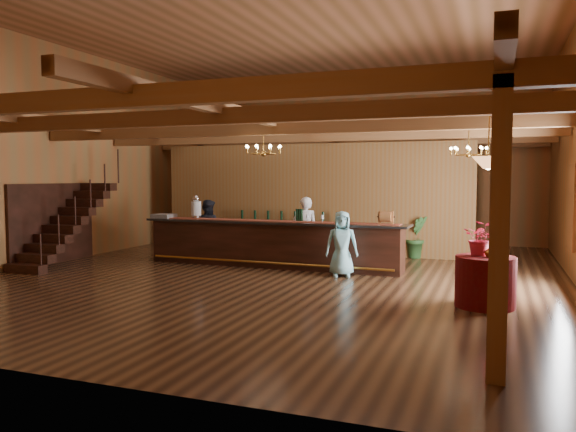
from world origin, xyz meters
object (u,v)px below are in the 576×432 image
(pendant_lamp, at_px, (488,162))
(bartender, at_px, (305,230))
(raffle_drum, at_px, (386,217))
(round_table, at_px, (485,282))
(floor_plant, at_px, (417,237))
(beverage_dispenser, at_px, (196,207))
(backbar_shelf, at_px, (288,237))
(chandelier_left, at_px, (263,149))
(chandelier_right, at_px, (469,151))
(guest, at_px, (342,244))
(tasting_bar, at_px, (272,243))
(staff_second, at_px, (208,229))

(pendant_lamp, height_order, bartender, pendant_lamp)
(raffle_drum, xyz_separation_m, round_table, (2.14, -2.57, -0.86))
(bartender, distance_m, floor_plant, 3.18)
(beverage_dispenser, distance_m, floor_plant, 5.89)
(backbar_shelf, bearing_deg, pendant_lamp, -34.79)
(backbar_shelf, height_order, chandelier_left, chandelier_left)
(chandelier_right, relative_size, guest, 0.56)
(raffle_drum, xyz_separation_m, guest, (-0.84, -0.61, -0.56))
(backbar_shelf, bearing_deg, chandelier_right, -9.58)
(tasting_bar, bearing_deg, floor_plant, 41.81)
(bartender, bearing_deg, round_table, 119.00)
(tasting_bar, bearing_deg, bartender, 51.74)
(bartender, bearing_deg, beverage_dispenser, -9.41)
(pendant_lamp, bearing_deg, tasting_bar, 151.39)
(backbar_shelf, bearing_deg, beverage_dispenser, -118.04)
(round_table, height_order, staff_second, staff_second)
(backbar_shelf, bearing_deg, floor_plant, 13.37)
(raffle_drum, height_order, chandelier_left, chandelier_left)
(raffle_drum, xyz_separation_m, staff_second, (-4.90, 0.84, -0.50))
(tasting_bar, bearing_deg, raffle_drum, -1.05)
(bartender, bearing_deg, pendant_lamp, 119.00)
(tasting_bar, xyz_separation_m, backbar_shelf, (-0.45, 2.36, -0.10))
(tasting_bar, relative_size, guest, 4.64)
(backbar_shelf, relative_size, chandelier_right, 4.09)
(guest, distance_m, floor_plant, 3.59)
(chandelier_left, height_order, floor_plant, chandelier_left)
(guest, xyz_separation_m, floor_plant, (1.19, 3.39, -0.15))
(chandelier_left, xyz_separation_m, floor_plant, (2.81, 3.89, -2.20))
(beverage_dispenser, relative_size, guest, 0.42)
(chandelier_left, xyz_separation_m, chandelier_right, (4.15, 1.99, -0.01))
(beverage_dispenser, distance_m, chandelier_left, 3.09)
(chandelier_right, bearing_deg, chandelier_left, -154.34)
(tasting_bar, relative_size, bartender, 3.97)
(chandelier_left, bearing_deg, floor_plant, 54.16)
(guest, bearing_deg, raffle_drum, 19.09)
(pendant_lamp, xyz_separation_m, guest, (-2.98, 1.96, -1.69))
(tasting_bar, xyz_separation_m, chandelier_right, (4.45, 0.77, 2.19))
(chandelier_left, bearing_deg, backbar_shelf, 101.85)
(round_table, distance_m, floor_plant, 5.65)
(raffle_drum, xyz_separation_m, pendant_lamp, (2.14, -2.57, 1.12))
(backbar_shelf, relative_size, pendant_lamp, 3.64)
(bartender, bearing_deg, tasting_bar, 27.92)
(raffle_drum, bearing_deg, backbar_shelf, 142.49)
(pendant_lamp, relative_size, floor_plant, 0.80)
(tasting_bar, height_order, pendant_lamp, pendant_lamp)
(pendant_lamp, bearing_deg, raffle_drum, 129.79)
(round_table, bearing_deg, chandelier_right, 97.67)
(chandelier_right, bearing_deg, tasting_bar, -170.23)
(chandelier_left, relative_size, guest, 0.56)
(beverage_dispenser, xyz_separation_m, staff_second, (-0.01, 0.62, -0.61))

